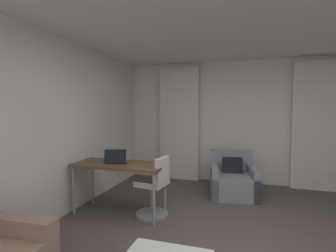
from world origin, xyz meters
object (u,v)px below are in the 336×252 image
Objects in this scene: desk at (120,168)px; desk_chair at (154,190)px; armchair at (233,181)px; laptop at (116,160)px.

desk is 0.62m from desk_chair.
armchair is 2.13m from desk.
armchair is at bearing 39.95° from desk.
armchair reaches higher than desk.
laptop is (-0.60, -0.04, 0.41)m from desk_chair.
desk is (-1.60, -1.34, 0.43)m from armchair.
armchair is 0.71× the size of desk.
desk is at bearing -140.05° from armchair.
desk is 3.62× the size of laptop.
armchair is 2.56× the size of laptop.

